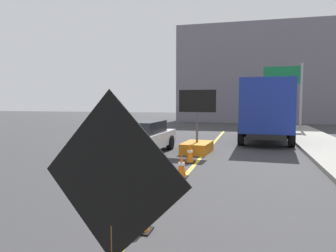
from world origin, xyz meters
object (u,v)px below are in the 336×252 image
Objects in this scene: highway_guide_sign at (290,85)px; traffic_cone_near_sign at (141,213)px; box_truck at (266,109)px; roadwork_sign at (112,181)px; pickup_car at (138,138)px; traffic_cone_mid_lane at (162,184)px; arrow_board_trailer at (197,142)px; traffic_cone_far_lane at (181,166)px; traffic_cone_curbside at (190,153)px.

highway_guide_sign reaches higher than traffic_cone_near_sign.
highway_guide_sign reaches higher than box_truck.
roadwork_sign is 0.47× the size of highway_guide_sign.
pickup_car is 7.95× the size of traffic_cone_near_sign.
pickup_car reaches higher than traffic_cone_mid_lane.
box_truck reaches higher than traffic_cone_mid_lane.
arrow_board_trailer is 3.86× the size of traffic_cone_mid_lane.
pickup_car is (-5.35, -5.60, -1.10)m from box_truck.
highway_guide_sign reaches higher than pickup_car.
arrow_board_trailer reaches higher than roadwork_sign.
arrow_board_trailer is 4.50m from traffic_cone_far_lane.
roadwork_sign reaches higher than traffic_cone_curbside.
highway_guide_sign is 7.11× the size of traffic_cone_far_lane.
roadwork_sign is 3.34× the size of traffic_cone_mid_lane.
pickup_car is at bearing -133.68° from box_truck.
traffic_cone_curbside is (0.12, -2.28, -0.12)m from arrow_board_trailer.
traffic_cone_near_sign is at bearing -87.14° from arrow_board_trailer.
roadwork_sign is at bearing -100.31° from highway_guide_sign.
roadwork_sign is 0.35× the size of box_truck.
pickup_car is 6.94× the size of traffic_cone_curbside.
highway_guide_sign is 15.16m from traffic_cone_curbside.
highway_guide_sign is at bearing 73.70° from traffic_cone_far_lane.
traffic_cone_curbside is at bearing 92.08° from traffic_cone_mid_lane.
highway_guide_sign is 19.21m from traffic_cone_mid_lane.
highway_guide_sign reaches higher than roadwork_sign.
traffic_cone_far_lane is at bearing -86.42° from arrow_board_trailer.
traffic_cone_curbside is (-2.90, -6.86, -1.44)m from box_truck.
box_truck reaches higher than roadwork_sign.
traffic_cone_curbside is (-0.82, 8.42, -1.11)m from roadwork_sign.
box_truck is 9.41× the size of traffic_cone_far_lane.
roadwork_sign reaches higher than traffic_cone_near_sign.
roadwork_sign is 10.79m from arrow_board_trailer.
traffic_cone_near_sign is 0.87× the size of traffic_cone_curbside.
traffic_cone_mid_lane is (2.61, -5.59, -0.36)m from pickup_car.
arrow_board_trailer is 0.41× the size of box_truck.
box_truck is 10.34× the size of traffic_cone_near_sign.
pickup_car is (-2.33, -1.03, 0.22)m from arrow_board_trailer.
box_truck is 11.62m from traffic_cone_mid_lane.
traffic_cone_far_lane reaches higher than traffic_cone_near_sign.
highway_guide_sign reaches higher than traffic_cone_mid_lane.
traffic_cone_mid_lane is at bearing 94.56° from traffic_cone_near_sign.
traffic_cone_curbside is (-0.16, 2.20, 0.01)m from traffic_cone_far_lane.
traffic_cone_near_sign is 0.91× the size of traffic_cone_far_lane.
arrow_board_trailer is 3.68× the size of traffic_cone_curbside.
traffic_cone_mid_lane is (-2.75, -11.20, -1.46)m from box_truck.
arrow_board_trailer is at bearing 95.04° from roadwork_sign.
traffic_cone_mid_lane is at bearing -104.49° from highway_guide_sign.
box_truck is 7.58m from traffic_cone_curbside.
arrow_board_trailer is 5.64m from box_truck.
arrow_board_trailer is 2.56m from pickup_car.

